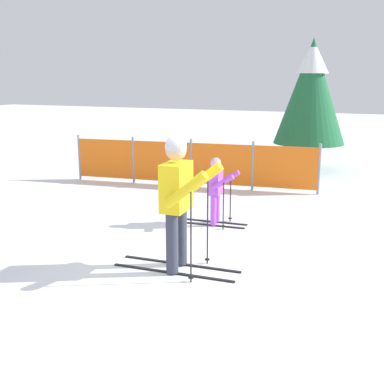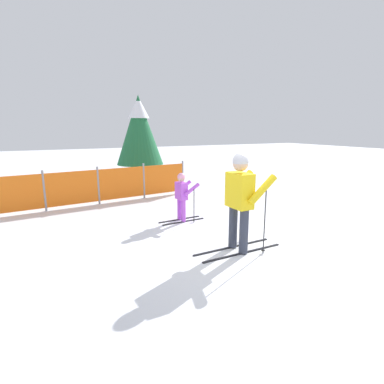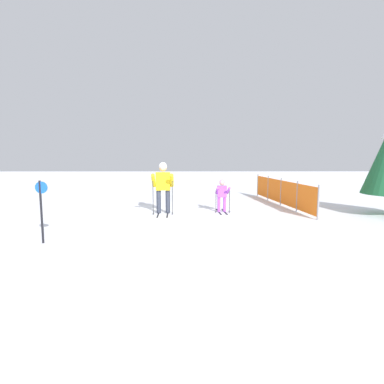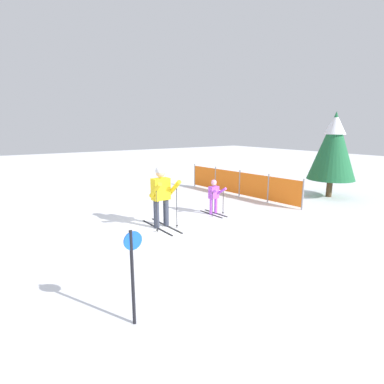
{
  "view_description": "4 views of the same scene",
  "coord_description": "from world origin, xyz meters",
  "px_view_note": "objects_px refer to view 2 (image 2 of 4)",
  "views": [
    {
      "loc": [
        2.32,
        -5.58,
        2.56
      ],
      "look_at": [
        -0.42,
        1.22,
        0.79
      ],
      "focal_mm": 45.0,
      "sensor_mm": 36.0,
      "label": 1
    },
    {
      "loc": [
        -3.25,
        -4.32,
        2.25
      ],
      "look_at": [
        -0.39,
        1.47,
        0.86
      ],
      "focal_mm": 28.0,
      "sensor_mm": 36.0,
      "label": 2
    },
    {
      "loc": [
        10.45,
        0.98,
        2.03
      ],
      "look_at": [
        -0.02,
        1.04,
        0.78
      ],
      "focal_mm": 28.0,
      "sensor_mm": 36.0,
      "label": 3
    },
    {
      "loc": [
        7.36,
        -4.03,
        2.89
      ],
      "look_at": [
        0.1,
        0.93,
        1.0
      ],
      "focal_mm": 28.0,
      "sensor_mm": 36.0,
      "label": 4
    }
  ],
  "objects_px": {
    "skier_child": "(182,193)",
    "safety_fence": "(98,185)",
    "conifer_far": "(139,129)",
    "skier_adult": "(241,194)"
  },
  "relations": [
    {
      "from": "skier_child",
      "to": "safety_fence",
      "type": "relative_size",
      "value": 0.2
    },
    {
      "from": "skier_adult",
      "to": "skier_child",
      "type": "bearing_deg",
      "value": 93.35
    },
    {
      "from": "safety_fence",
      "to": "conifer_far",
      "type": "height_order",
      "value": "conifer_far"
    },
    {
      "from": "skier_adult",
      "to": "safety_fence",
      "type": "relative_size",
      "value": 0.31
    },
    {
      "from": "skier_child",
      "to": "safety_fence",
      "type": "bearing_deg",
      "value": 117.04
    },
    {
      "from": "skier_child",
      "to": "conifer_far",
      "type": "distance_m",
      "value": 5.95
    },
    {
      "from": "skier_adult",
      "to": "safety_fence",
      "type": "height_order",
      "value": "skier_adult"
    },
    {
      "from": "skier_adult",
      "to": "conifer_far",
      "type": "bearing_deg",
      "value": 84.4
    },
    {
      "from": "conifer_far",
      "to": "skier_adult",
      "type": "bearing_deg",
      "value": -93.51
    },
    {
      "from": "safety_fence",
      "to": "conifer_far",
      "type": "bearing_deg",
      "value": 54.23
    }
  ]
}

